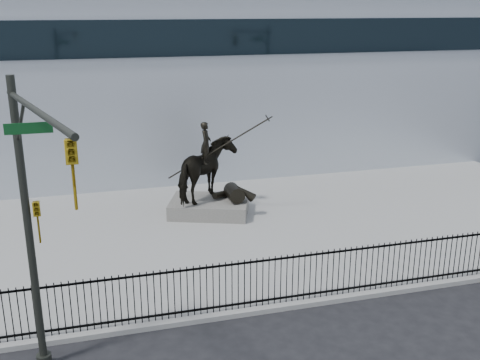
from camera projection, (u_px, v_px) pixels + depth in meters
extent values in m
plane|color=black|center=(315.00, 327.00, 15.26)|extent=(120.00, 120.00, 0.00)
cube|color=gray|center=(244.00, 230.00, 21.68)|extent=(30.00, 12.00, 0.15)
cube|color=silver|center=(182.00, 76.00, 32.32)|extent=(44.00, 14.00, 9.00)
cube|color=black|center=(298.00, 295.00, 16.32)|extent=(22.00, 0.05, 0.05)
cube|color=black|center=(300.00, 256.00, 15.95)|extent=(22.00, 0.05, 0.05)
cube|color=black|center=(299.00, 277.00, 16.14)|extent=(22.00, 0.03, 1.50)
cube|color=#55534D|center=(209.00, 207.00, 23.11)|extent=(3.70, 3.12, 0.59)
imported|color=black|center=(209.00, 171.00, 22.65)|extent=(2.86, 3.07, 2.51)
imported|color=black|center=(206.00, 143.00, 22.32)|extent=(0.59, 0.72, 1.70)
cylinder|color=black|center=(217.00, 149.00, 22.36)|extent=(3.81, 1.45, 2.55)
cylinder|color=#242722|center=(44.00, 360.00, 13.61)|extent=(0.36, 0.36, 0.30)
cylinder|color=#242722|center=(29.00, 232.00, 12.61)|extent=(0.18, 0.18, 7.00)
cylinder|color=#242722|center=(36.00, 110.00, 9.89)|extent=(1.47, 4.84, 0.12)
imported|color=#BB9714|center=(73.00, 175.00, 8.28)|extent=(0.18, 0.22, 1.10)
imported|color=#BB9714|center=(38.00, 223.00, 12.61)|extent=(0.16, 0.20, 1.00)
cube|color=#0C3F19|center=(29.00, 128.00, 10.83)|extent=(0.90, 0.03, 0.22)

